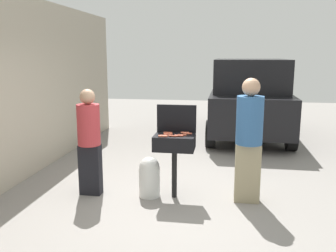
{
  "coord_description": "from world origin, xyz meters",
  "views": [
    {
      "loc": [
        0.77,
        -5.15,
        2.13
      ],
      "look_at": [
        -0.13,
        0.54,
        1.0
      ],
      "focal_mm": 38.84,
      "sensor_mm": 36.0,
      "label": 1
    }
  ],
  "objects_px": {
    "hot_dog_2": "(168,133)",
    "hot_dog_6": "(185,133)",
    "bbq_grill": "(174,145)",
    "hot_dog_4": "(163,136)",
    "hot_dog_1": "(168,134)",
    "hot_dog_9": "(179,136)",
    "person_left": "(89,138)",
    "hot_dog_7": "(188,134)",
    "hot_dog_3": "(168,134)",
    "propane_tank": "(149,176)",
    "person_right": "(249,136)",
    "hot_dog_8": "(163,136)",
    "parked_minivan": "(248,97)",
    "hot_dog_5": "(173,136)",
    "hot_dog_0": "(182,135)"
  },
  "relations": [
    {
      "from": "hot_dog_2",
      "to": "hot_dog_6",
      "type": "relative_size",
      "value": 1.0
    },
    {
      "from": "bbq_grill",
      "to": "hot_dog_4",
      "type": "bearing_deg",
      "value": -138.55
    },
    {
      "from": "hot_dog_1",
      "to": "hot_dog_4",
      "type": "xyz_separation_m",
      "value": [
        -0.05,
        -0.15,
        0.0
      ]
    },
    {
      "from": "hot_dog_2",
      "to": "hot_dog_8",
      "type": "bearing_deg",
      "value": -97.51
    },
    {
      "from": "hot_dog_2",
      "to": "parked_minivan",
      "type": "relative_size",
      "value": 0.03
    },
    {
      "from": "hot_dog_4",
      "to": "person_left",
      "type": "relative_size",
      "value": 0.08
    },
    {
      "from": "bbq_grill",
      "to": "hot_dog_5",
      "type": "bearing_deg",
      "value": -92.02
    },
    {
      "from": "bbq_grill",
      "to": "hot_dog_6",
      "type": "relative_size",
      "value": 7.44
    },
    {
      "from": "hot_dog_3",
      "to": "propane_tank",
      "type": "distance_m",
      "value": 0.72
    },
    {
      "from": "hot_dog_9",
      "to": "parked_minivan",
      "type": "height_order",
      "value": "parked_minivan"
    },
    {
      "from": "propane_tank",
      "to": "parked_minivan",
      "type": "bearing_deg",
      "value": 69.75
    },
    {
      "from": "hot_dog_1",
      "to": "hot_dog_2",
      "type": "distance_m",
      "value": 0.06
    },
    {
      "from": "hot_dog_6",
      "to": "hot_dog_9",
      "type": "bearing_deg",
      "value": -106.27
    },
    {
      "from": "hot_dog_0",
      "to": "hot_dog_3",
      "type": "xyz_separation_m",
      "value": [
        -0.21,
        0.01,
        0.0
      ]
    },
    {
      "from": "hot_dog_5",
      "to": "parked_minivan",
      "type": "relative_size",
      "value": 0.03
    },
    {
      "from": "hot_dog_8",
      "to": "hot_dog_4",
      "type": "bearing_deg",
      "value": 93.86
    },
    {
      "from": "hot_dog_4",
      "to": "hot_dog_7",
      "type": "distance_m",
      "value": 0.39
    },
    {
      "from": "hot_dog_5",
      "to": "hot_dog_6",
      "type": "relative_size",
      "value": 1.0
    },
    {
      "from": "hot_dog_5",
      "to": "propane_tank",
      "type": "relative_size",
      "value": 0.21
    },
    {
      "from": "hot_dog_7",
      "to": "hot_dog_8",
      "type": "xyz_separation_m",
      "value": [
        -0.33,
        -0.24,
        0.0
      ]
    },
    {
      "from": "hot_dog_2",
      "to": "hot_dog_3",
      "type": "bearing_deg",
      "value": -80.2
    },
    {
      "from": "hot_dog_4",
      "to": "propane_tank",
      "type": "distance_m",
      "value": 0.71
    },
    {
      "from": "bbq_grill",
      "to": "person_right",
      "type": "distance_m",
      "value": 1.09
    },
    {
      "from": "hot_dog_4",
      "to": "hot_dog_5",
      "type": "xyz_separation_m",
      "value": [
        0.14,
        0.01,
        0.0
      ]
    },
    {
      "from": "hot_dog_7",
      "to": "person_right",
      "type": "bearing_deg",
      "value": -3.99
    },
    {
      "from": "hot_dog_7",
      "to": "hot_dog_6",
      "type": "bearing_deg",
      "value": 128.7
    },
    {
      "from": "bbq_grill",
      "to": "hot_dog_2",
      "type": "relative_size",
      "value": 7.44
    },
    {
      "from": "hot_dog_4",
      "to": "hot_dog_7",
      "type": "relative_size",
      "value": 1.0
    },
    {
      "from": "hot_dog_2",
      "to": "hot_dog_1",
      "type": "bearing_deg",
      "value": -80.66
    },
    {
      "from": "hot_dog_2",
      "to": "hot_dog_6",
      "type": "xyz_separation_m",
      "value": [
        0.25,
        0.04,
        0.0
      ]
    },
    {
      "from": "hot_dog_4",
      "to": "person_right",
      "type": "relative_size",
      "value": 0.07
    },
    {
      "from": "hot_dog_0",
      "to": "hot_dog_2",
      "type": "bearing_deg",
      "value": 152.42
    },
    {
      "from": "hot_dog_5",
      "to": "parked_minivan",
      "type": "height_order",
      "value": "parked_minivan"
    },
    {
      "from": "hot_dog_3",
      "to": "hot_dog_6",
      "type": "relative_size",
      "value": 1.0
    },
    {
      "from": "hot_dog_0",
      "to": "propane_tank",
      "type": "distance_m",
      "value": 0.82
    },
    {
      "from": "hot_dog_8",
      "to": "propane_tank",
      "type": "height_order",
      "value": "hot_dog_8"
    },
    {
      "from": "bbq_grill",
      "to": "hot_dog_9",
      "type": "height_order",
      "value": "hot_dog_9"
    },
    {
      "from": "propane_tank",
      "to": "hot_dog_2",
      "type": "bearing_deg",
      "value": 23.08
    },
    {
      "from": "bbq_grill",
      "to": "person_right",
      "type": "bearing_deg",
      "value": 0.5
    },
    {
      "from": "hot_dog_4",
      "to": "parked_minivan",
      "type": "distance_m",
      "value": 4.95
    },
    {
      "from": "hot_dog_2",
      "to": "person_left",
      "type": "relative_size",
      "value": 0.08
    },
    {
      "from": "propane_tank",
      "to": "person_right",
      "type": "height_order",
      "value": "person_right"
    },
    {
      "from": "hot_dog_2",
      "to": "bbq_grill",
      "type": "bearing_deg",
      "value": -37.48
    },
    {
      "from": "hot_dog_4",
      "to": "hot_dog_3",
      "type": "bearing_deg",
      "value": 62.09
    },
    {
      "from": "hot_dog_9",
      "to": "person_right",
      "type": "xyz_separation_m",
      "value": [
        1.0,
        0.1,
        0.01
      ]
    },
    {
      "from": "hot_dog_2",
      "to": "hot_dog_9",
      "type": "xyz_separation_m",
      "value": [
        0.19,
        -0.18,
        0.0
      ]
    },
    {
      "from": "bbq_grill",
      "to": "hot_dog_5",
      "type": "height_order",
      "value": "hot_dog_5"
    },
    {
      "from": "hot_dog_1",
      "to": "hot_dog_9",
      "type": "bearing_deg",
      "value": -33.23
    },
    {
      "from": "hot_dog_5",
      "to": "parked_minivan",
      "type": "bearing_deg",
      "value": 74.25
    },
    {
      "from": "hot_dog_2",
      "to": "person_left",
      "type": "distance_m",
      "value": 1.2
    }
  ]
}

